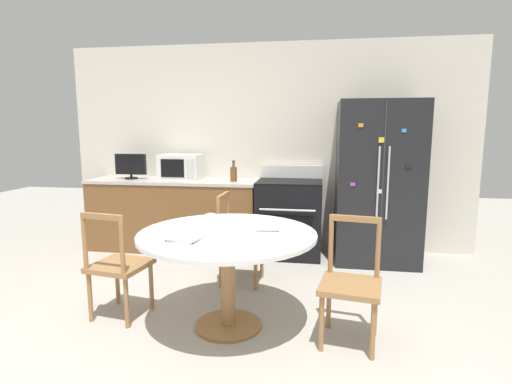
{
  "coord_description": "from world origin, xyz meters",
  "views": [
    {
      "loc": [
        0.68,
        -2.5,
        1.54
      ],
      "look_at": [
        0.1,
        1.15,
        0.95
      ],
      "focal_mm": 28.0,
      "sensor_mm": 36.0,
      "label": 1
    }
  ],
  "objects": [
    {
      "name": "candle_glass",
      "position": [
        -0.18,
        0.58,
        0.8
      ],
      "size": [
        0.08,
        0.08,
        0.09
      ],
      "color": "silver",
      "rests_on": "dining_table"
    },
    {
      "name": "dining_chair_left",
      "position": [
        -0.91,
        0.39,
        0.43
      ],
      "size": [
        0.48,
        0.48,
        0.9
      ],
      "rotation": [
        0.0,
        0.0,
        6.13
      ],
      "color": "#9E7042",
      "rests_on": "ground_plane"
    },
    {
      "name": "mail_stack",
      "position": [
        -0.23,
        0.16,
        0.78
      ],
      "size": [
        0.3,
        0.35,
        0.02
      ],
      "color": "white",
      "rests_on": "dining_table"
    },
    {
      "name": "dining_chair_far",
      "position": [
        -0.09,
        1.28,
        0.43
      ],
      "size": [
        0.43,
        0.43,
        0.9
      ],
      "rotation": [
        0.0,
        0.0,
        4.68
      ],
      "color": "#9E7042",
      "rests_on": "ground_plane"
    },
    {
      "name": "kitchen_counter",
      "position": [
        -1.13,
        2.29,
        0.45
      ],
      "size": [
        2.15,
        0.64,
        0.9
      ],
      "color": "brown",
      "rests_on": "ground_plane"
    },
    {
      "name": "microwave",
      "position": [
        -1.05,
        2.33,
        1.06
      ],
      "size": [
        0.51,
        0.36,
        0.32
      ],
      "color": "white",
      "rests_on": "kitchen_counter"
    },
    {
      "name": "oven_range",
      "position": [
        0.34,
        2.26,
        0.47
      ],
      "size": [
        0.78,
        0.68,
        1.08
      ],
      "color": "black",
      "rests_on": "ground_plane"
    },
    {
      "name": "folded_napkin",
      "position": [
        0.31,
        0.44,
        0.79
      ],
      "size": [
        0.18,
        0.07,
        0.05
      ],
      "color": "silver",
      "rests_on": "dining_table"
    },
    {
      "name": "countertop_tv",
      "position": [
        -1.7,
        2.28,
        1.07
      ],
      "size": [
        0.4,
        0.16,
        0.32
      ],
      "color": "black",
      "rests_on": "kitchen_counter"
    },
    {
      "name": "refrigerator",
      "position": [
        1.35,
        2.21,
        0.92
      ],
      "size": [
        0.93,
        0.77,
        1.85
      ],
      "color": "black",
      "rests_on": "ground_plane"
    },
    {
      "name": "back_wall",
      "position": [
        0.0,
        2.65,
        1.3
      ],
      "size": [
        5.2,
        0.1,
        2.6
      ],
      "color": "silver",
      "rests_on": "ground_plane"
    },
    {
      "name": "ground_plane",
      "position": [
        0.0,
        0.0,
        0.0
      ],
      "size": [
        14.0,
        14.0,
        0.0
      ],
      "primitive_type": "plane",
      "color": "#B2ADA3"
    },
    {
      "name": "dining_table",
      "position": [
        0.01,
        0.36,
        0.64
      ],
      "size": [
        1.35,
        1.35,
        0.76
      ],
      "color": "white",
      "rests_on": "ground_plane"
    },
    {
      "name": "dining_chair_right",
      "position": [
        0.93,
        0.3,
        0.43
      ],
      "size": [
        0.48,
        0.48,
        0.9
      ],
      "rotation": [
        0.0,
        0.0,
        2.97
      ],
      "color": "#9E7042",
      "rests_on": "ground_plane"
    },
    {
      "name": "counter_bottle",
      "position": [
        -0.35,
        2.24,
        1.0
      ],
      "size": [
        0.08,
        0.08,
        0.26
      ],
      "color": "brown",
      "rests_on": "kitchen_counter"
    }
  ]
}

